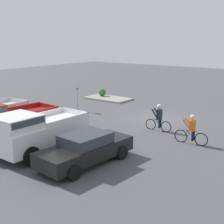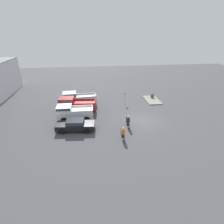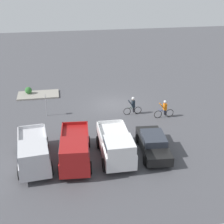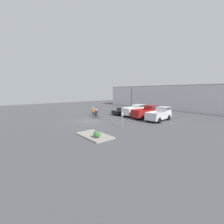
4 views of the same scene
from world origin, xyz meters
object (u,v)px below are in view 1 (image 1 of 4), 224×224
(pickup_truck_1, at_px, (2,122))
(pickup_truck_0, at_px, (36,131))
(cyclist_1, at_px, (192,129))
(fire_lane_sign, at_px, (78,95))
(shrub, at_px, (102,92))
(cyclist_0, at_px, (159,117))
(sedan_0, at_px, (86,149))

(pickup_truck_1, bearing_deg, pickup_truck_0, 179.67)
(cyclist_1, height_order, fire_lane_sign, fire_lane_sign)
(pickup_truck_1, bearing_deg, fire_lane_sign, -75.98)
(cyclist_1, xyz_separation_m, fire_lane_sign, (10.36, -2.16, 0.43))
(pickup_truck_0, xyz_separation_m, fire_lane_sign, (4.85, -8.10, 0.11))
(cyclist_1, relative_size, shrub, 2.57)
(pickup_truck_0, relative_size, cyclist_0, 2.79)
(shrub, bearing_deg, pickup_truck_1, 106.27)
(pickup_truck_0, height_order, cyclist_1, pickup_truck_0)
(cyclist_0, xyz_separation_m, fire_lane_sign, (7.75, -1.03, 0.37))
(sedan_0, height_order, cyclist_1, cyclist_1)
(pickup_truck_1, xyz_separation_m, fire_lane_sign, (2.02, -8.08, 0.10))
(cyclist_0, bearing_deg, shrub, -33.90)
(sedan_0, xyz_separation_m, pickup_truck_0, (2.80, 0.46, 0.42))
(sedan_0, xyz_separation_m, cyclist_0, (-0.10, -6.61, 0.16))
(pickup_truck_0, xyz_separation_m, shrub, (6.79, -13.58, -0.63))
(pickup_truck_0, distance_m, cyclist_0, 7.65)
(cyclist_0, bearing_deg, pickup_truck_1, 50.91)
(cyclist_1, xyz_separation_m, shrub, (12.30, -7.64, -0.31))
(shrub, bearing_deg, cyclist_1, 148.15)
(pickup_truck_0, height_order, fire_lane_sign, pickup_truck_0)
(cyclist_0, bearing_deg, cyclist_1, 156.56)
(sedan_0, relative_size, pickup_truck_1, 0.88)
(pickup_truck_0, bearing_deg, fire_lane_sign, -59.09)
(sedan_0, distance_m, pickup_truck_0, 2.87)
(pickup_truck_0, xyz_separation_m, pickup_truck_1, (2.83, -0.02, 0.01))
(pickup_truck_1, height_order, cyclist_0, pickup_truck_1)
(cyclist_0, bearing_deg, fire_lane_sign, -7.56)
(cyclist_1, distance_m, fire_lane_sign, 10.59)
(pickup_truck_0, distance_m, fire_lane_sign, 9.44)
(sedan_0, relative_size, cyclist_0, 2.80)
(sedan_0, xyz_separation_m, shrub, (9.59, -13.12, -0.21))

